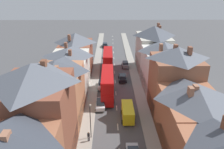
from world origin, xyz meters
TOP-DOWN VIEW (x-y plane):
  - pavement_left at (-5.10, 38.00)m, footprint 2.20×104.00m
  - pavement_right at (5.10, 38.00)m, footprint 2.20×104.00m
  - centre_line_dashes at (0.00, 36.00)m, footprint 0.14×97.80m
  - terrace_row_left at (-10.18, 16.47)m, footprint 8.00×62.27m
  - terrace_row_right at (10.18, 20.28)m, footprint 8.00×60.76m
  - double_decker_bus_lead at (-1.81, 43.82)m, footprint 2.74×10.80m
  - double_decker_bus_mid_street at (-1.81, 28.88)m, footprint 2.74×10.80m
  - car_near_silver at (-1.80, 54.58)m, footprint 1.90×4.06m
  - car_parked_left_a at (-3.10, 66.68)m, footprint 1.90×4.26m
  - car_parked_right_a at (-3.10, 24.25)m, footprint 1.90×4.15m
  - car_mid_black at (1.80, 36.55)m, footprint 1.90×4.18m
  - car_mid_white at (3.10, 45.91)m, footprint 1.90×4.16m
  - car_far_grey at (-3.10, 32.81)m, footprint 1.90×4.17m
  - delivery_van at (1.80, 20.51)m, footprint 2.20×5.20m
  - pedestrian_mid_left at (-4.54, 14.43)m, footprint 0.36×0.22m
  - street_lamp at (-4.25, 15.41)m, footprint 0.20×1.12m

SIDE VIEW (x-z plane):
  - centre_line_dashes at x=0.00m, z-range 0.00..0.01m
  - pavement_left at x=-5.10m, z-range 0.00..0.14m
  - pavement_right at x=5.10m, z-range 0.00..0.14m
  - car_parked_right_a at x=-3.10m, z-range 0.01..1.64m
  - car_mid_black at x=1.80m, z-range 0.01..1.64m
  - car_mid_white at x=3.10m, z-range 0.01..1.66m
  - car_parked_left_a at x=-3.10m, z-range 0.01..1.67m
  - car_near_silver at x=-1.80m, z-range 0.00..1.69m
  - car_far_grey at x=-3.10m, z-range 0.00..1.71m
  - pedestrian_mid_left at x=-4.54m, z-range 0.23..1.84m
  - delivery_van at x=1.80m, z-range 0.13..2.54m
  - double_decker_bus_lead at x=-1.81m, z-range 0.17..5.47m
  - double_decker_bus_mid_street at x=-1.81m, z-range 0.17..5.47m
  - street_lamp at x=-4.25m, z-range 0.49..5.99m
  - terrace_row_right at x=10.18m, z-range -0.91..11.79m
  - terrace_row_left at x=-10.18m, z-range -1.36..12.57m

